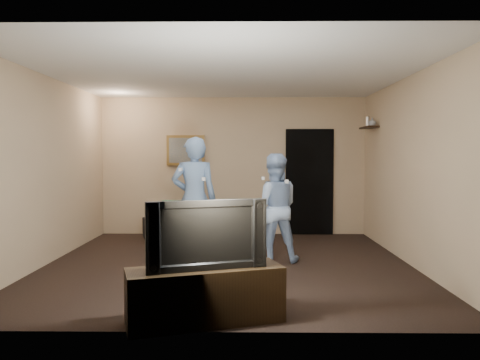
{
  "coord_description": "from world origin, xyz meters",
  "views": [
    {
      "loc": [
        0.25,
        -6.4,
        1.5
      ],
      "look_at": [
        0.16,
        0.3,
        1.15
      ],
      "focal_mm": 35.0,
      "sensor_mm": 36.0,
      "label": 1
    }
  ],
  "objects_px": {
    "sofa": "(197,223)",
    "television": "(205,233)",
    "wii_player_left": "(194,199)",
    "wii_player_right": "(274,208)",
    "tv_console": "(205,295)"
  },
  "relations": [
    {
      "from": "sofa",
      "to": "wii_player_left",
      "type": "distance_m",
      "value": 1.88
    },
    {
      "from": "sofa",
      "to": "wii_player_right",
      "type": "distance_m",
      "value": 2.3
    },
    {
      "from": "television",
      "to": "sofa",
      "type": "bearing_deg",
      "value": 78.83
    },
    {
      "from": "wii_player_left",
      "to": "wii_player_right",
      "type": "height_order",
      "value": "wii_player_left"
    },
    {
      "from": "sofa",
      "to": "tv_console",
      "type": "relative_size",
      "value": 1.35
    },
    {
      "from": "television",
      "to": "wii_player_right",
      "type": "bearing_deg",
      "value": 54.73
    },
    {
      "from": "tv_console",
      "to": "wii_player_left",
      "type": "distance_m",
      "value": 2.63
    },
    {
      "from": "sofa",
      "to": "television",
      "type": "xyz_separation_m",
      "value": [
        0.52,
        -4.3,
        0.53
      ]
    },
    {
      "from": "tv_console",
      "to": "wii_player_right",
      "type": "relative_size",
      "value": 0.91
    },
    {
      "from": "sofa",
      "to": "wii_player_right",
      "type": "bearing_deg",
      "value": 105.47
    },
    {
      "from": "wii_player_left",
      "to": "wii_player_right",
      "type": "xyz_separation_m",
      "value": [
        1.13,
        -0.07,
        -0.12
      ]
    },
    {
      "from": "sofa",
      "to": "wii_player_right",
      "type": "height_order",
      "value": "wii_player_right"
    },
    {
      "from": "television",
      "to": "wii_player_right",
      "type": "xyz_separation_m",
      "value": [
        0.76,
        2.45,
        -0.04
      ]
    },
    {
      "from": "sofa",
      "to": "wii_player_right",
      "type": "relative_size",
      "value": 1.23
    },
    {
      "from": "tv_console",
      "to": "sofa",
      "type": "bearing_deg",
      "value": 78.83
    }
  ]
}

